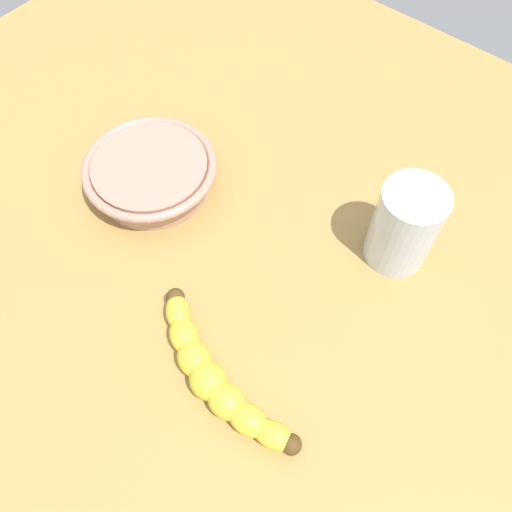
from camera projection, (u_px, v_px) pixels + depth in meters
wooden_tabletop at (198, 279)px, 64.52cm from camera, size 120.00×120.00×3.00cm
banana at (214, 376)px, 54.62cm from camera, size 22.17×8.35×3.90cm
smoothie_glass at (404, 227)px, 60.08cm from camera, size 7.61×7.61×11.38cm
ceramic_bowl at (151, 173)px, 67.96cm from camera, size 17.48×17.48×4.34cm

